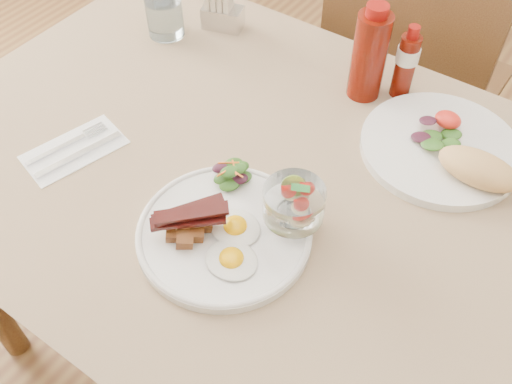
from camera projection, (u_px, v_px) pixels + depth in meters
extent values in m
plane|color=brown|center=(266.00, 359.00, 1.57)|extent=(5.00, 5.00, 0.00)
cylinder|color=brown|center=(173.00, 107.00, 1.71)|extent=(0.06, 0.06, 0.71)
cube|color=brown|center=(271.00, 185.00, 1.01)|extent=(1.30, 0.85, 0.04)
cube|color=tan|center=(271.00, 177.00, 1.00)|extent=(1.33, 0.88, 0.00)
cylinder|color=brown|center=(322.00, 153.00, 1.77)|extent=(0.04, 0.04, 0.45)
cylinder|color=brown|center=(430.00, 205.00, 1.64)|extent=(0.04, 0.04, 0.45)
cylinder|color=brown|center=(375.00, 92.00, 1.96)|extent=(0.04, 0.04, 0.45)
cylinder|color=brown|center=(476.00, 133.00, 1.83)|extent=(0.04, 0.04, 0.45)
cube|color=brown|center=(416.00, 83.00, 1.62)|extent=(0.42, 0.42, 0.03)
cube|color=brown|center=(402.00, 48.00, 1.33)|extent=(0.42, 0.03, 0.46)
cylinder|color=white|center=(224.00, 234.00, 0.91)|extent=(0.28, 0.28, 0.02)
ellipsoid|color=silver|center=(231.00, 260.00, 0.86)|extent=(0.11, 0.10, 0.01)
ellipsoid|color=#FFAB05|center=(231.00, 258.00, 0.86)|extent=(0.04, 0.04, 0.02)
ellipsoid|color=silver|center=(235.00, 227.00, 0.90)|extent=(0.11, 0.10, 0.01)
ellipsoid|color=#FFAB05|center=(235.00, 225.00, 0.90)|extent=(0.04, 0.04, 0.02)
cube|color=brown|center=(185.00, 224.00, 0.90)|extent=(0.03, 0.03, 0.02)
cube|color=brown|center=(195.00, 233.00, 0.88)|extent=(0.03, 0.03, 0.03)
cube|color=brown|center=(173.00, 234.00, 0.88)|extent=(0.03, 0.03, 0.02)
cube|color=brown|center=(205.00, 224.00, 0.90)|extent=(0.03, 0.03, 0.02)
cube|color=brown|center=(185.00, 239.00, 0.87)|extent=(0.03, 0.03, 0.03)
cube|color=brown|center=(177.00, 220.00, 0.90)|extent=(0.03, 0.03, 0.02)
cube|color=brown|center=(193.00, 221.00, 0.88)|extent=(0.03, 0.03, 0.02)
cube|color=brown|center=(183.00, 223.00, 0.88)|extent=(0.03, 0.03, 0.02)
cube|color=#430F0B|center=(187.00, 218.00, 0.88)|extent=(0.10, 0.10, 0.01)
cube|color=#430F0B|center=(189.00, 220.00, 0.86)|extent=(0.10, 0.09, 0.01)
cube|color=#430F0B|center=(188.00, 210.00, 0.87)|extent=(0.09, 0.11, 0.01)
cube|color=#430F0B|center=(191.00, 213.00, 0.86)|extent=(0.10, 0.09, 0.01)
ellipsoid|color=#254C14|center=(231.00, 180.00, 0.97)|extent=(0.04, 0.03, 0.01)
ellipsoid|color=#254C14|center=(242.00, 177.00, 0.96)|extent=(0.04, 0.03, 0.01)
ellipsoid|color=#32101E|center=(226.00, 171.00, 0.97)|extent=(0.03, 0.03, 0.01)
ellipsoid|color=#254C14|center=(230.00, 185.00, 0.95)|extent=(0.04, 0.03, 0.01)
ellipsoid|color=#254C14|center=(223.00, 178.00, 0.95)|extent=(0.04, 0.03, 0.01)
ellipsoid|color=#32101E|center=(240.00, 179.00, 0.95)|extent=(0.03, 0.03, 0.01)
ellipsoid|color=#254C14|center=(233.00, 164.00, 0.96)|extent=(0.04, 0.03, 0.01)
ellipsoid|color=#254C14|center=(240.00, 167.00, 0.95)|extent=(0.03, 0.03, 0.01)
ellipsoid|color=#32101E|center=(220.00, 168.00, 0.95)|extent=(0.03, 0.02, 0.01)
ellipsoid|color=#254C14|center=(229.00, 172.00, 0.94)|extent=(0.04, 0.03, 0.01)
ellipsoid|color=#254C14|center=(238.00, 169.00, 0.94)|extent=(0.03, 0.03, 0.01)
cylinder|color=orange|center=(234.00, 167.00, 0.94)|extent=(0.03, 0.03, 0.01)
cylinder|color=orange|center=(229.00, 163.00, 0.95)|extent=(0.03, 0.02, 0.01)
cylinder|color=orange|center=(235.00, 172.00, 0.94)|extent=(0.04, 0.01, 0.01)
cylinder|color=orange|center=(226.00, 171.00, 0.94)|extent=(0.01, 0.04, 0.01)
cylinder|color=white|center=(292.00, 222.00, 0.90)|extent=(0.05, 0.05, 0.01)
cylinder|color=white|center=(293.00, 217.00, 0.89)|extent=(0.02, 0.02, 0.02)
cylinder|color=white|center=(294.00, 203.00, 0.87)|extent=(0.10, 0.10, 0.05)
cylinder|color=beige|center=(290.00, 200.00, 0.89)|extent=(0.03, 0.03, 0.01)
cylinder|color=beige|center=(299.00, 213.00, 0.86)|extent=(0.03, 0.03, 0.01)
cylinder|color=beige|center=(302.00, 198.00, 0.88)|extent=(0.03, 0.03, 0.01)
cylinder|color=#89AD35|center=(294.00, 188.00, 0.87)|extent=(0.04, 0.04, 0.01)
cone|color=red|center=(297.00, 203.00, 0.84)|extent=(0.03, 0.03, 0.03)
cone|color=red|center=(285.00, 190.00, 0.85)|extent=(0.03, 0.03, 0.03)
cone|color=red|center=(303.00, 186.00, 0.85)|extent=(0.03, 0.03, 0.03)
ellipsoid|color=#2F8339|center=(298.00, 187.00, 0.84)|extent=(0.02, 0.01, 0.00)
ellipsoid|color=#2F8339|center=(303.00, 188.00, 0.83)|extent=(0.02, 0.01, 0.00)
cylinder|color=white|center=(440.00, 147.00, 1.03)|extent=(0.29, 0.29, 0.02)
ellipsoid|color=#254C14|center=(431.00, 136.00, 1.03)|extent=(0.05, 0.03, 0.01)
ellipsoid|color=#254C14|center=(451.00, 134.00, 1.03)|extent=(0.04, 0.03, 0.01)
ellipsoid|color=#32101E|center=(421.00, 137.00, 1.02)|extent=(0.04, 0.03, 0.01)
ellipsoid|color=#254C14|center=(432.00, 145.00, 1.00)|extent=(0.04, 0.03, 0.01)
ellipsoid|color=#254C14|center=(451.00, 143.00, 1.00)|extent=(0.04, 0.03, 0.01)
ellipsoid|color=#32101E|center=(428.00, 121.00, 1.04)|extent=(0.04, 0.03, 0.01)
ellipsoid|color=red|center=(447.00, 122.00, 1.04)|extent=(0.05, 0.04, 0.03)
ellipsoid|color=tan|center=(479.00, 167.00, 0.95)|extent=(0.15, 0.08, 0.05)
cylinder|color=#540D04|center=(369.00, 57.00, 1.08)|extent=(0.08, 0.08, 0.18)
cylinder|color=maroon|center=(377.00, 10.00, 1.00)|extent=(0.05, 0.05, 0.02)
cylinder|color=#540D04|center=(405.00, 67.00, 1.09)|extent=(0.05, 0.05, 0.13)
cylinder|color=silver|center=(408.00, 55.00, 1.07)|extent=(0.05, 0.05, 0.03)
cylinder|color=maroon|center=(414.00, 32.00, 1.03)|extent=(0.03, 0.03, 0.02)
cube|color=silver|center=(223.00, 18.00, 1.27)|extent=(0.10, 0.07, 0.05)
cube|color=#C6AD8C|center=(210.00, 3.00, 1.26)|extent=(0.02, 0.04, 0.05)
cube|color=#C6AD8C|center=(216.00, 5.00, 1.26)|extent=(0.02, 0.04, 0.05)
cube|color=#C6AD8C|center=(222.00, 6.00, 1.25)|extent=(0.02, 0.04, 0.05)
cube|color=#C6AD8C|center=(229.00, 7.00, 1.25)|extent=(0.02, 0.04, 0.05)
cylinder|color=white|center=(163.00, 6.00, 1.23)|extent=(0.08, 0.08, 0.14)
cylinder|color=silver|center=(165.00, 17.00, 1.25)|extent=(0.07, 0.07, 0.08)
cube|color=white|center=(74.00, 150.00, 1.04)|extent=(0.14, 0.20, 0.00)
cube|color=silver|center=(79.00, 154.00, 1.03)|extent=(0.06, 0.17, 0.00)
cube|color=silver|center=(56.00, 150.00, 1.03)|extent=(0.04, 0.11, 0.00)
cube|color=silver|center=(92.00, 127.00, 1.07)|extent=(0.01, 0.04, 0.00)
cube|color=silver|center=(94.00, 129.00, 1.07)|extent=(0.01, 0.04, 0.00)
cube|color=silver|center=(96.00, 131.00, 1.07)|extent=(0.01, 0.04, 0.00)
cube|color=silver|center=(98.00, 133.00, 1.06)|extent=(0.01, 0.04, 0.00)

